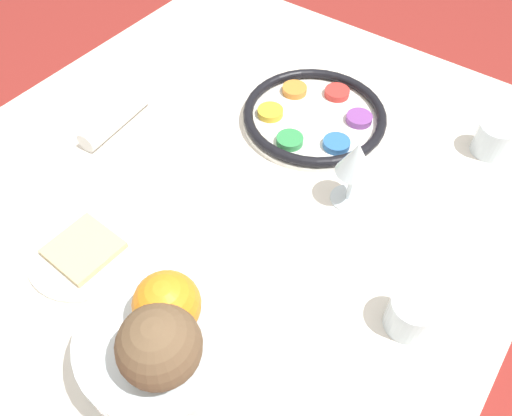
{
  "coord_description": "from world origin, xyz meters",
  "views": [
    {
      "loc": [
        0.47,
        0.4,
        1.41
      ],
      "look_at": [
        0.04,
        0.09,
        0.76
      ],
      "focal_mm": 35.0,
      "sensor_mm": 36.0,
      "label": 1
    }
  ],
  "objects": [
    {
      "name": "ground_plane",
      "position": [
        0.0,
        0.0,
        0.0
      ],
      "size": [
        8.0,
        8.0,
        0.0
      ],
      "primitive_type": "plane",
      "color": "maroon"
    },
    {
      "name": "dining_table",
      "position": [
        0.0,
        0.0,
        0.36
      ],
      "size": [
        1.2,
        1.05,
        0.72
      ],
      "color": "silver",
      "rests_on": "ground_plane"
    },
    {
      "name": "seder_plate",
      "position": [
        -0.24,
        0.04,
        0.74
      ],
      "size": [
        0.29,
        0.29,
        0.03
      ],
      "color": "white",
      "rests_on": "dining_table"
    },
    {
      "name": "wine_glass",
      "position": [
        -0.1,
        0.2,
        0.82
      ],
      "size": [
        0.06,
        0.06,
        0.14
      ],
      "color": "silver",
      "rests_on": "dining_table"
    },
    {
      "name": "fruit_stand",
      "position": [
        0.33,
        0.15,
        0.82
      ],
      "size": [
        0.21,
        0.21,
        0.12
      ],
      "color": "silver",
      "rests_on": "dining_table"
    },
    {
      "name": "orange_fruit",
      "position": [
        0.3,
        0.15,
        0.88
      ],
      "size": [
        0.08,
        0.08,
        0.08
      ],
      "color": "orange",
      "rests_on": "fruit_stand"
    },
    {
      "name": "coconut",
      "position": [
        0.35,
        0.18,
        0.89
      ],
      "size": [
        0.1,
        0.1,
        0.1
      ],
      "color": "brown",
      "rests_on": "fruit_stand"
    },
    {
      "name": "bread_plate",
      "position": [
        0.26,
        -0.1,
        0.73
      ],
      "size": [
        0.19,
        0.19,
        0.02
      ],
      "color": "silver",
      "rests_on": "dining_table"
    },
    {
      "name": "napkin_roll",
      "position": [
        0.01,
        -0.28,
        0.74
      ],
      "size": [
        0.18,
        0.06,
        0.04
      ],
      "color": "white",
      "rests_on": "dining_table"
    },
    {
      "name": "cup_near",
      "position": [
        -0.37,
        0.36,
        0.75
      ],
      "size": [
        0.07,
        0.07,
        0.06
      ],
      "color": "silver",
      "rests_on": "dining_table"
    },
    {
      "name": "cup_mid",
      "position": [
        0.07,
        0.39,
        0.75
      ],
      "size": [
        0.07,
        0.07,
        0.06
      ],
      "color": "silver",
      "rests_on": "dining_table"
    }
  ]
}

